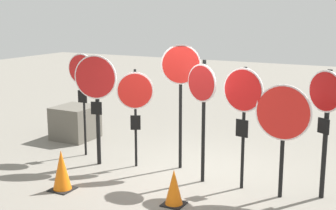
{
  "coord_description": "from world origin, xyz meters",
  "views": [
    {
      "loc": [
        3.75,
        -7.92,
        3.21
      ],
      "look_at": [
        -0.41,
        0.0,
        1.38
      ],
      "focal_mm": 50.0,
      "sensor_mm": 36.0,
      "label": 1
    }
  ],
  "objects_px": {
    "storage_crate": "(75,123)",
    "stop_sign_6": "(283,119)",
    "stop_sign_3": "(181,77)",
    "stop_sign_4": "(202,96)",
    "traffic_cone_1": "(174,187)",
    "stop_sign_5": "(243,100)",
    "stop_sign_2": "(135,97)",
    "stop_sign_0": "(82,78)",
    "stop_sign_1": "(96,89)",
    "traffic_cone_0": "(62,170)",
    "stop_sign_7": "(325,110)"
  },
  "relations": [
    {
      "from": "stop_sign_0",
      "to": "storage_crate",
      "type": "distance_m",
      "value": 1.99
    },
    {
      "from": "storage_crate",
      "to": "stop_sign_0",
      "type": "bearing_deg",
      "value": -43.83
    },
    {
      "from": "stop_sign_3",
      "to": "stop_sign_6",
      "type": "height_order",
      "value": "stop_sign_3"
    },
    {
      "from": "stop_sign_3",
      "to": "stop_sign_6",
      "type": "bearing_deg",
      "value": -43.51
    },
    {
      "from": "stop_sign_5",
      "to": "stop_sign_4",
      "type": "bearing_deg",
      "value": -167.58
    },
    {
      "from": "stop_sign_1",
      "to": "stop_sign_2",
      "type": "bearing_deg",
      "value": 3.89
    },
    {
      "from": "stop_sign_0",
      "to": "stop_sign_3",
      "type": "relative_size",
      "value": 0.9
    },
    {
      "from": "stop_sign_1",
      "to": "stop_sign_3",
      "type": "bearing_deg",
      "value": 5.4
    },
    {
      "from": "stop_sign_5",
      "to": "stop_sign_6",
      "type": "xyz_separation_m",
      "value": [
        0.74,
        -0.09,
        -0.23
      ]
    },
    {
      "from": "stop_sign_5",
      "to": "stop_sign_6",
      "type": "relative_size",
      "value": 1.12
    },
    {
      "from": "stop_sign_3",
      "to": "stop_sign_5",
      "type": "relative_size",
      "value": 1.14
    },
    {
      "from": "stop_sign_2",
      "to": "traffic_cone_0",
      "type": "relative_size",
      "value": 2.72
    },
    {
      "from": "traffic_cone_0",
      "to": "storage_crate",
      "type": "xyz_separation_m",
      "value": [
        -1.97,
        2.85,
        0.04
      ]
    },
    {
      "from": "stop_sign_4",
      "to": "storage_crate",
      "type": "distance_m",
      "value": 4.42
    },
    {
      "from": "stop_sign_7",
      "to": "stop_sign_4",
      "type": "bearing_deg",
      "value": -142.2
    },
    {
      "from": "storage_crate",
      "to": "stop_sign_1",
      "type": "bearing_deg",
      "value": -39.26
    },
    {
      "from": "storage_crate",
      "to": "traffic_cone_1",
      "type": "bearing_deg",
      "value": -31.62
    },
    {
      "from": "stop_sign_0",
      "to": "stop_sign_5",
      "type": "xyz_separation_m",
      "value": [
        3.74,
        -0.28,
        -0.1
      ]
    },
    {
      "from": "stop_sign_0",
      "to": "stop_sign_1",
      "type": "xyz_separation_m",
      "value": [
        0.65,
        -0.38,
        -0.13
      ]
    },
    {
      "from": "stop_sign_0",
      "to": "storage_crate",
      "type": "height_order",
      "value": "stop_sign_0"
    },
    {
      "from": "storage_crate",
      "to": "stop_sign_6",
      "type": "bearing_deg",
      "value": -14.07
    },
    {
      "from": "stop_sign_4",
      "to": "stop_sign_2",
      "type": "bearing_deg",
      "value": -165.01
    },
    {
      "from": "stop_sign_2",
      "to": "traffic_cone_0",
      "type": "distance_m",
      "value": 2.09
    },
    {
      "from": "stop_sign_4",
      "to": "traffic_cone_0",
      "type": "bearing_deg",
      "value": -122.27
    },
    {
      "from": "stop_sign_2",
      "to": "traffic_cone_1",
      "type": "bearing_deg",
      "value": -69.8
    },
    {
      "from": "stop_sign_3",
      "to": "stop_sign_4",
      "type": "height_order",
      "value": "stop_sign_3"
    },
    {
      "from": "stop_sign_3",
      "to": "stop_sign_4",
      "type": "relative_size",
      "value": 1.1
    },
    {
      "from": "stop_sign_5",
      "to": "stop_sign_0",
      "type": "bearing_deg",
      "value": -172.72
    },
    {
      "from": "traffic_cone_0",
      "to": "stop_sign_4",
      "type": "bearing_deg",
      "value": 36.62
    },
    {
      "from": "stop_sign_2",
      "to": "traffic_cone_1",
      "type": "relative_size",
      "value": 3.28
    },
    {
      "from": "stop_sign_5",
      "to": "traffic_cone_0",
      "type": "relative_size",
      "value": 2.98
    },
    {
      "from": "stop_sign_0",
      "to": "stop_sign_4",
      "type": "height_order",
      "value": "stop_sign_4"
    },
    {
      "from": "stop_sign_7",
      "to": "stop_sign_6",
      "type": "bearing_deg",
      "value": -121.63
    },
    {
      "from": "stop_sign_5",
      "to": "traffic_cone_0",
      "type": "height_order",
      "value": "stop_sign_5"
    },
    {
      "from": "stop_sign_0",
      "to": "stop_sign_6",
      "type": "bearing_deg",
      "value": -5.53
    },
    {
      "from": "storage_crate",
      "to": "stop_sign_2",
      "type": "bearing_deg",
      "value": -24.74
    },
    {
      "from": "stop_sign_0",
      "to": "storage_crate",
      "type": "relative_size",
      "value": 2.35
    },
    {
      "from": "stop_sign_4",
      "to": "traffic_cone_1",
      "type": "distance_m",
      "value": 1.79
    },
    {
      "from": "stop_sign_4",
      "to": "storage_crate",
      "type": "height_order",
      "value": "stop_sign_4"
    },
    {
      "from": "stop_sign_3",
      "to": "storage_crate",
      "type": "bearing_deg",
      "value": 137.38
    },
    {
      "from": "stop_sign_4",
      "to": "stop_sign_5",
      "type": "height_order",
      "value": "stop_sign_4"
    },
    {
      "from": "stop_sign_4",
      "to": "traffic_cone_0",
      "type": "height_order",
      "value": "stop_sign_4"
    },
    {
      "from": "stop_sign_2",
      "to": "traffic_cone_0",
      "type": "bearing_deg",
      "value": -136.15
    },
    {
      "from": "stop_sign_0",
      "to": "stop_sign_6",
      "type": "xyz_separation_m",
      "value": [
        4.48,
        -0.37,
        -0.33
      ]
    },
    {
      "from": "stop_sign_2",
      "to": "stop_sign_4",
      "type": "distance_m",
      "value": 1.56
    },
    {
      "from": "stop_sign_2",
      "to": "storage_crate",
      "type": "xyz_separation_m",
      "value": [
        -2.49,
        1.15,
        -1.06
      ]
    },
    {
      "from": "stop_sign_4",
      "to": "stop_sign_6",
      "type": "height_order",
      "value": "stop_sign_4"
    },
    {
      "from": "stop_sign_2",
      "to": "storage_crate",
      "type": "relative_size",
      "value": 2.09
    },
    {
      "from": "stop_sign_5",
      "to": "stop_sign_1",
      "type": "bearing_deg",
      "value": -166.59
    },
    {
      "from": "stop_sign_3",
      "to": "traffic_cone_1",
      "type": "bearing_deg",
      "value": -96.08
    }
  ]
}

